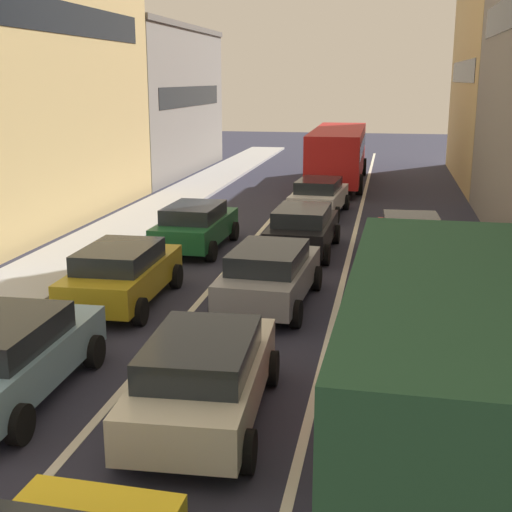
{
  "coord_description": "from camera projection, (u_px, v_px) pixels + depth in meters",
  "views": [
    {
      "loc": [
        2.8,
        -2.54,
        5.4
      ],
      "look_at": [
        0.0,
        12.0,
        1.6
      ],
      "focal_mm": 48.57,
      "sensor_mm": 36.0,
      "label": 1
    }
  ],
  "objects": [
    {
      "name": "sedan_centre_lane_fifth",
      "position": [
        319.0,
        196.0,
        28.04
      ],
      "size": [
        2.3,
        4.41,
        1.49
      ],
      "rotation": [
        0.0,
        0.0,
        1.5
      ],
      "color": "silver",
      "rests_on": "ground"
    },
    {
      "name": "coupe_centre_lane_fourth",
      "position": [
        303.0,
        228.0,
        21.98
      ],
      "size": [
        2.15,
        4.35,
        1.49
      ],
      "rotation": [
        0.0,
        0.0,
        1.54
      ],
      "color": "black",
      "rests_on": "ground"
    },
    {
      "name": "sedan_left_lane_fourth",
      "position": [
        196.0,
        225.0,
        22.41
      ],
      "size": [
        2.12,
        4.33,
        1.49
      ],
      "rotation": [
        0.0,
        0.0,
        1.55
      ],
      "color": "#19592D",
      "rests_on": "ground"
    },
    {
      "name": "sedan_centre_lane_second",
      "position": [
        204.0,
        375.0,
        11.08
      ],
      "size": [
        2.23,
        4.38,
        1.49
      ],
      "rotation": [
        0.0,
        0.0,
        1.62
      ],
      "color": "beige",
      "rests_on": "ground"
    },
    {
      "name": "wagon_right_lane_far",
      "position": [
        411.0,
        240.0,
        20.41
      ],
      "size": [
        2.22,
        4.38,
        1.49
      ],
      "rotation": [
        0.0,
        0.0,
        1.62
      ],
      "color": "#A51E1E",
      "rests_on": "ground"
    },
    {
      "name": "lane_stripe_left",
      "position": [
        251.0,
        242.0,
        23.6
      ],
      "size": [
        0.16,
        60.0,
        0.01
      ],
      "primitive_type": "cube",
      "color": "silver",
      "rests_on": "ground"
    },
    {
      "name": "sedan_right_lane_behind_truck",
      "position": [
        411.0,
        299.0,
        14.93
      ],
      "size": [
        2.18,
        4.36,
        1.49
      ],
      "rotation": [
        0.0,
        0.0,
        1.61
      ],
      "color": "#194C8C",
      "rests_on": "ground"
    },
    {
      "name": "sidewalk_left",
      "position": [
        113.0,
        234.0,
        24.5
      ],
      "size": [
        2.6,
        64.0,
        0.14
      ],
      "primitive_type": "cube",
      "color": "#AAAAAA",
      "rests_on": "ground"
    },
    {
      "name": "lane_stripe_right",
      "position": [
        352.0,
        246.0,
        22.98
      ],
      "size": [
        0.16,
        60.0,
        0.01
      ],
      "primitive_type": "cube",
      "color": "silver",
      "rests_on": "ground"
    },
    {
      "name": "removalist_box_truck",
      "position": [
        460.0,
        393.0,
        7.77
      ],
      "size": [
        2.85,
        7.75,
        3.58
      ],
      "rotation": [
        0.0,
        0.0,
        1.55
      ],
      "color": "#A51E1E",
      "rests_on": "ground"
    },
    {
      "name": "sedan_left_lane_third",
      "position": [
        122.0,
        273.0,
        16.94
      ],
      "size": [
        2.14,
        4.34,
        1.49
      ],
      "rotation": [
        0.0,
        0.0,
        1.59
      ],
      "color": "#B29319",
      "rests_on": "ground"
    },
    {
      "name": "wagon_left_lane_second",
      "position": [
        8.0,
        356.0,
        11.86
      ],
      "size": [
        2.15,
        4.34,
        1.49
      ],
      "rotation": [
        0.0,
        0.0,
        1.6
      ],
      "color": "#759EB7",
      "rests_on": "ground"
    },
    {
      "name": "bus_mid_queue_primary",
      "position": [
        338.0,
        151.0,
        35.91
      ],
      "size": [
        2.91,
        10.53,
        2.9
      ],
      "rotation": [
        0.0,
        0.0,
        1.58
      ],
      "color": "#B21919",
      "rests_on": "ground"
    },
    {
      "name": "hatchback_centre_lane_third",
      "position": [
        270.0,
        274.0,
        16.82
      ],
      "size": [
        2.24,
        4.39,
        1.49
      ],
      "rotation": [
        0.0,
        0.0,
        1.52
      ],
      "color": "gray",
      "rests_on": "ground"
    }
  ]
}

